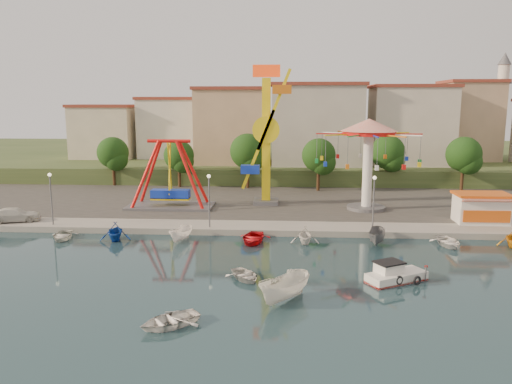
# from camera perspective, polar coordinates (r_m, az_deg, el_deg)

# --- Properties ---
(ground) EXTENTS (200.00, 200.00, 0.00)m
(ground) POSITION_cam_1_polar(r_m,az_deg,el_deg) (37.06, 4.03, -10.05)
(ground) COLOR #142937
(ground) RESTS_ON ground
(quay_deck) EXTENTS (200.00, 100.00, 0.60)m
(quay_deck) POSITION_cam_1_polar(r_m,az_deg,el_deg) (97.57, 3.77, 2.86)
(quay_deck) COLOR #9E998E
(quay_deck) RESTS_ON ground
(asphalt_pad) EXTENTS (90.00, 28.00, 0.01)m
(asphalt_pad) POSITION_cam_1_polar(r_m,az_deg,el_deg) (65.91, 3.85, -0.46)
(asphalt_pad) COLOR #4C4944
(asphalt_pad) RESTS_ON quay_deck
(hill_terrace) EXTENTS (200.00, 60.00, 3.00)m
(hill_terrace) POSITION_cam_1_polar(r_m,az_deg,el_deg) (102.39, 3.77, 3.89)
(hill_terrace) COLOR #384C26
(hill_terrace) RESTS_ON ground
(pirate_ship_ride) EXTENTS (10.00, 5.00, 8.00)m
(pirate_ship_ride) POSITION_cam_1_polar(r_m,az_deg,el_deg) (59.03, -9.81, 1.88)
(pirate_ship_ride) COLOR #59595E
(pirate_ship_ride) RESTS_ON quay_deck
(kamikaze_tower) EXTENTS (4.54, 3.10, 16.50)m
(kamikaze_tower) POSITION_cam_1_polar(r_m,az_deg,el_deg) (59.56, 1.36, 6.15)
(kamikaze_tower) COLOR #59595E
(kamikaze_tower) RESTS_ON quay_deck
(wave_swinger) EXTENTS (11.60, 11.60, 10.40)m
(wave_swinger) POSITION_cam_1_polar(r_m,az_deg,el_deg) (57.96, 12.73, 5.41)
(wave_swinger) COLOR #59595E
(wave_swinger) RESTS_ON quay_deck
(booth_left) EXTENTS (5.40, 3.78, 3.08)m
(booth_left) POSITION_cam_1_polar(r_m,az_deg,el_deg) (56.02, 24.35, -1.66)
(booth_left) COLOR white
(booth_left) RESTS_ON quay_deck
(lamp_post_0) EXTENTS (0.14, 0.14, 5.00)m
(lamp_post_0) POSITION_cam_1_polar(r_m,az_deg,el_deg) (54.15, -22.34, -0.88)
(lamp_post_0) COLOR #59595E
(lamp_post_0) RESTS_ON quay_deck
(lamp_post_1) EXTENTS (0.14, 0.14, 5.00)m
(lamp_post_1) POSITION_cam_1_polar(r_m,az_deg,el_deg) (49.33, -5.37, -1.18)
(lamp_post_1) COLOR #59595E
(lamp_post_1) RESTS_ON quay_deck
(lamp_post_2) EXTENTS (0.14, 0.14, 5.00)m
(lamp_post_2) POSITION_cam_1_polar(r_m,az_deg,el_deg) (49.46, 13.28, -1.38)
(lamp_post_2) COLOR #59595E
(lamp_post_2) RESTS_ON quay_deck
(tree_0) EXTENTS (4.60, 4.60, 7.19)m
(tree_0) POSITION_cam_1_polar(r_m,az_deg,el_deg) (76.52, -16.05, 4.34)
(tree_0) COLOR #382314
(tree_0) RESTS_ON quay_deck
(tree_1) EXTENTS (4.35, 4.35, 6.80)m
(tree_1) POSITION_cam_1_polar(r_m,az_deg,el_deg) (73.09, -8.80, 4.14)
(tree_1) COLOR #382314
(tree_1) RESTS_ON quay_deck
(tree_2) EXTENTS (5.02, 5.02, 7.85)m
(tree_2) POSITION_cam_1_polar(r_m,az_deg,el_deg) (71.13, -0.97, 4.68)
(tree_2) COLOR #382314
(tree_2) RESTS_ON quay_deck
(tree_3) EXTENTS (4.68, 4.68, 7.32)m
(tree_3) POSITION_cam_1_polar(r_m,az_deg,el_deg) (69.64, 7.19, 4.18)
(tree_3) COLOR #382314
(tree_3) RESTS_ON quay_deck
(tree_4) EXTENTS (4.86, 4.86, 7.60)m
(tree_4) POSITION_cam_1_polar(r_m,az_deg,el_deg) (73.88, 14.83, 4.41)
(tree_4) COLOR #382314
(tree_4) RESTS_ON quay_deck
(tree_5) EXTENTS (4.83, 4.83, 7.54)m
(tree_5) POSITION_cam_1_polar(r_m,az_deg,el_deg) (74.75, 22.66, 4.00)
(tree_5) COLOR #382314
(tree_5) RESTS_ON quay_deck
(building_0) EXTENTS (9.26, 9.53, 11.87)m
(building_0) POSITION_cam_1_polar(r_m,az_deg,el_deg) (87.37, -18.76, 7.16)
(building_0) COLOR beige
(building_0) RESTS_ON hill_terrace
(building_1) EXTENTS (12.33, 9.01, 8.63)m
(building_1) POSITION_cam_1_polar(r_m,az_deg,el_deg) (88.82, -10.14, 6.54)
(building_1) COLOR silver
(building_1) RESTS_ON hill_terrace
(building_2) EXTENTS (11.95, 9.28, 11.23)m
(building_2) POSITION_cam_1_polar(r_m,az_deg,el_deg) (87.17, -1.58, 7.48)
(building_2) COLOR tan
(building_2) RESTS_ON hill_terrace
(building_3) EXTENTS (12.59, 10.50, 9.20)m
(building_3) POSITION_cam_1_polar(r_m,az_deg,el_deg) (83.94, 7.71, 6.59)
(building_3) COLOR beige
(building_3) RESTS_ON hill_terrace
(building_4) EXTENTS (10.75, 9.23, 9.24)m
(building_4) POSITION_cam_1_polar(r_m,az_deg,el_deg) (89.27, 16.26, 6.50)
(building_4) COLOR beige
(building_4) RESTS_ON hill_terrace
(building_5) EXTENTS (12.77, 10.96, 11.21)m
(building_5) POSITION_cam_1_polar(r_m,az_deg,el_deg) (91.28, 24.78, 6.67)
(building_5) COLOR tan
(building_5) RESTS_ON hill_terrace
(minaret) EXTENTS (2.80, 2.80, 18.00)m
(minaret) POSITION_cam_1_polar(r_m,az_deg,el_deg) (95.94, 26.21, 9.05)
(minaret) COLOR silver
(minaret) RESTS_ON hill_terrace
(cabin_motorboat) EXTENTS (4.78, 3.70, 1.59)m
(cabin_motorboat) POSITION_cam_1_polar(r_m,az_deg,el_deg) (38.03, 15.58, -9.20)
(cabin_motorboat) COLOR white
(cabin_motorboat) RESTS_ON ground
(rowboat_a) EXTENTS (3.60, 3.88, 0.66)m
(rowboat_a) POSITION_cam_1_polar(r_m,az_deg,el_deg) (37.05, -1.24, -9.49)
(rowboat_a) COLOR silver
(rowboat_a) RESTS_ON ground
(rowboat_b) EXTENTS (4.44, 4.29, 0.75)m
(rowboat_b) POSITION_cam_1_polar(r_m,az_deg,el_deg) (30.29, -9.90, -14.22)
(rowboat_b) COLOR white
(rowboat_b) RESTS_ON ground
(skiff) EXTENTS (4.26, 4.83, 1.82)m
(skiff) POSITION_cam_1_polar(r_m,az_deg,el_deg) (32.98, 3.31, -10.98)
(skiff) COLOR white
(skiff) RESTS_ON ground
(van) EXTENTS (5.31, 3.49, 1.43)m
(van) POSITION_cam_1_polar(r_m,az_deg,el_deg) (57.44, -25.84, -2.36)
(van) COLOR silver
(van) RESTS_ON quay_deck
(moored_boat_0) EXTENTS (3.16, 3.95, 0.73)m
(moored_boat_0) POSITION_cam_1_polar(r_m,az_deg,el_deg) (50.89, -21.24, -4.65)
(moored_boat_0) COLOR silver
(moored_boat_0) RESTS_ON ground
(moored_boat_1) EXTENTS (3.53, 3.86, 1.73)m
(moored_boat_1) POSITION_cam_1_polar(r_m,az_deg,el_deg) (48.85, -15.79, -4.33)
(moored_boat_1) COLOR #1240A4
(moored_boat_1) RESTS_ON ground
(moored_boat_2) EXTENTS (2.32, 3.76, 1.36)m
(moored_boat_2) POSITION_cam_1_polar(r_m,az_deg,el_deg) (47.22, -8.56, -4.78)
(moored_boat_2) COLOR white
(moored_boat_2) RESTS_ON ground
(moored_boat_3) EXTENTS (3.45, 4.47, 0.85)m
(moored_boat_3) POSITION_cam_1_polar(r_m,az_deg,el_deg) (46.36, -0.37, -5.28)
(moored_boat_3) COLOR red
(moored_boat_3) RESTS_ON ground
(moored_boat_4) EXTENTS (2.65, 3.06, 1.61)m
(moored_boat_4) POSITION_cam_1_polar(r_m,az_deg,el_deg) (46.19, 5.62, -4.90)
(moored_boat_4) COLOR white
(moored_boat_4) RESTS_ON ground
(moored_boat_5) EXTENTS (2.32, 4.09, 1.49)m
(moored_boat_5) POSITION_cam_1_polar(r_m,az_deg,el_deg) (46.91, 13.67, -4.99)
(moored_boat_5) COLOR slate
(moored_boat_5) RESTS_ON ground
(moored_boat_6) EXTENTS (2.88, 3.83, 0.75)m
(moored_boat_6) POSITION_cam_1_polar(r_m,az_deg,el_deg) (48.55, 21.13, -5.33)
(moored_boat_6) COLOR white
(moored_boat_6) RESTS_ON ground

